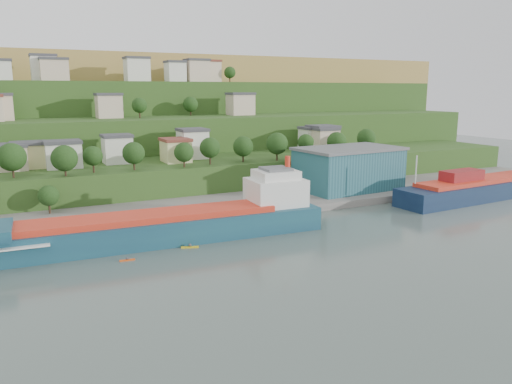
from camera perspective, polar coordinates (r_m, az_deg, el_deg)
ground at (r=106.85m, az=-1.79°, el=-5.70°), size 500.00×500.00×0.00m
quay at (r=139.61m, az=0.92°, el=-1.56°), size 220.00×26.00×4.00m
hillside at (r=266.85m, az=-17.04°, el=4.26°), size 360.00×211.22×96.00m
cargo_ship_near at (r=108.68m, az=-9.72°, el=-3.93°), size 72.99×14.70×18.64m
cargo_ship_far at (r=166.83m, az=25.44°, el=0.48°), size 66.86×15.09×18.01m
warehouse at (r=154.18m, az=10.53°, el=2.69°), size 32.37×21.33×12.80m
dinghy at (r=114.91m, az=-24.99°, el=-4.76°), size 3.70×1.80×0.71m
kayak_orange at (r=98.41m, az=-14.50°, el=-7.48°), size 2.92×0.77×0.72m
kayak_yellow at (r=103.67m, az=-7.57°, el=-6.19°), size 3.61×1.78×0.90m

